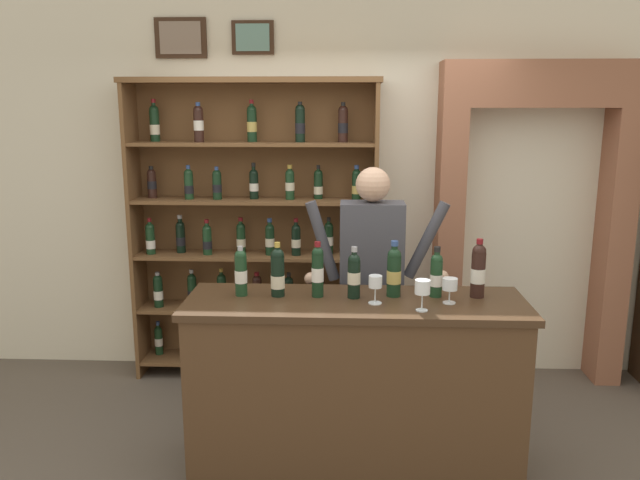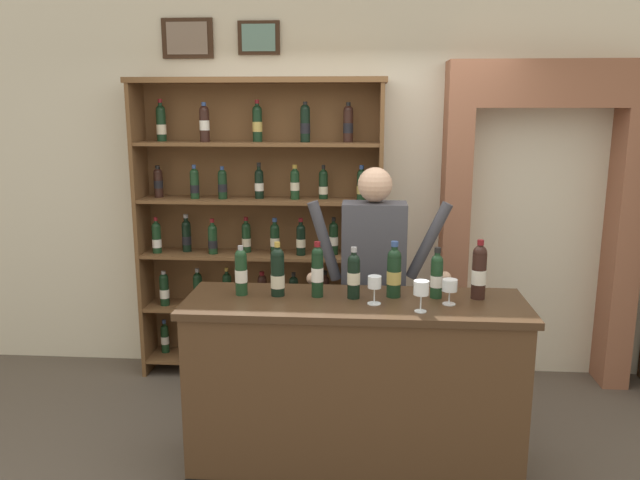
% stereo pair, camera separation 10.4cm
% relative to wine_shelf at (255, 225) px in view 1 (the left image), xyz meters
% --- Properties ---
extents(ground_plane, '(14.00, 14.00, 0.02)m').
position_rel_wine_shelf_xyz_m(ground_plane, '(0.59, -1.36, -1.20)').
color(ground_plane, brown).
extents(back_wall, '(12.00, 0.19, 3.29)m').
position_rel_wine_shelf_xyz_m(back_wall, '(0.59, 0.22, 0.45)').
color(back_wall, beige).
rests_on(back_wall, ground).
extents(wine_shelf, '(1.89, 0.34, 2.29)m').
position_rel_wine_shelf_xyz_m(wine_shelf, '(0.00, 0.00, 0.00)').
color(wine_shelf, brown).
rests_on(wine_shelf, ground).
extents(archway_doorway, '(1.42, 0.45, 2.40)m').
position_rel_wine_shelf_xyz_m(archway_doorway, '(2.08, 0.09, 0.17)').
color(archway_doorway, '#935B42').
rests_on(archway_doorway, ground).
extents(tasting_counter, '(1.89, 0.61, 1.04)m').
position_rel_wine_shelf_xyz_m(tasting_counter, '(0.76, -1.36, -0.67)').
color(tasting_counter, '#4C331E').
rests_on(tasting_counter, ground).
extents(shopkeeper, '(0.91, 0.22, 1.72)m').
position_rel_wine_shelf_xyz_m(shopkeeper, '(0.86, -0.83, -0.13)').
color(shopkeeper, '#2D3347').
rests_on(shopkeeper, ground).
extents(tasting_bottle_brunello, '(0.07, 0.07, 0.29)m').
position_rel_wine_shelf_xyz_m(tasting_bottle_brunello, '(0.11, -1.30, -0.02)').
color(tasting_bottle_brunello, '#19381E').
rests_on(tasting_bottle_brunello, tasting_counter).
extents(tasting_bottle_rosso, '(0.08, 0.08, 0.31)m').
position_rel_wine_shelf_xyz_m(tasting_bottle_rosso, '(0.32, -1.30, -0.02)').
color(tasting_bottle_rosso, black).
rests_on(tasting_bottle_rosso, tasting_counter).
extents(tasting_bottle_chianti, '(0.07, 0.07, 0.32)m').
position_rel_wine_shelf_xyz_m(tasting_bottle_chianti, '(0.54, -1.30, -0.00)').
color(tasting_bottle_chianti, black).
rests_on(tasting_bottle_chianti, tasting_counter).
extents(tasting_bottle_super_tuscan, '(0.07, 0.07, 0.29)m').
position_rel_wine_shelf_xyz_m(tasting_bottle_super_tuscan, '(0.75, -1.32, -0.02)').
color(tasting_bottle_super_tuscan, black).
rests_on(tasting_bottle_super_tuscan, tasting_counter).
extents(tasting_bottle_vin_santo, '(0.08, 0.08, 0.32)m').
position_rel_wine_shelf_xyz_m(tasting_bottle_vin_santo, '(0.97, -1.27, -0.01)').
color(tasting_bottle_vin_santo, black).
rests_on(tasting_bottle_vin_santo, tasting_counter).
extents(tasting_bottle_grappa, '(0.07, 0.07, 0.29)m').
position_rel_wine_shelf_xyz_m(tasting_bottle_grappa, '(1.21, -1.27, -0.02)').
color(tasting_bottle_grappa, '#19381E').
rests_on(tasting_bottle_grappa, tasting_counter).
extents(tasting_bottle_riserva, '(0.08, 0.08, 0.33)m').
position_rel_wine_shelf_xyz_m(tasting_bottle_riserva, '(1.44, -1.27, 0.00)').
color(tasting_bottle_riserva, black).
rests_on(tasting_bottle_riserva, tasting_counter).
extents(wine_glass_right, '(0.08, 0.08, 0.14)m').
position_rel_wine_shelf_xyz_m(wine_glass_right, '(1.27, -1.39, -0.05)').
color(wine_glass_right, silver).
rests_on(wine_glass_right, tasting_counter).
extents(wine_glass_spare, '(0.08, 0.08, 0.17)m').
position_rel_wine_shelf_xyz_m(wine_glass_spare, '(1.10, -1.53, -0.03)').
color(wine_glass_spare, silver).
rests_on(wine_glass_spare, tasting_counter).
extents(wine_glass_left, '(0.07, 0.07, 0.16)m').
position_rel_wine_shelf_xyz_m(wine_glass_left, '(0.86, -1.41, -0.04)').
color(wine_glass_left, silver).
rests_on(wine_glass_left, tasting_counter).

